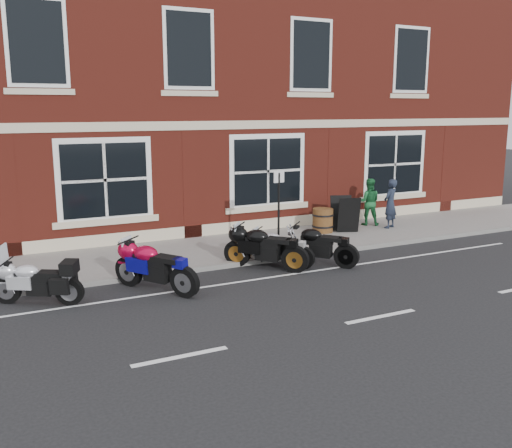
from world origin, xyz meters
The scene contains 14 objects.
ground centered at (0.00, 0.00, 0.00)m, with size 80.00×80.00×0.00m, color black.
sidewalk centered at (0.00, 3.00, 0.06)m, with size 30.00×3.00×0.12m, color slate.
kerb centered at (0.00, 1.42, 0.06)m, with size 30.00×0.16×0.12m, color slate.
pub_building centered at (0.00, 10.50, 6.00)m, with size 24.00×12.00×12.00m, color maroon.
moto_touring_silver centered at (-5.77, 0.69, 0.50)m, with size 1.68×1.06×1.24m.
moto_sport_red centered at (-3.37, 0.43, 0.58)m, with size 1.33×1.96×1.01m.
moto_sport_black centered at (-0.47, 0.91, 0.57)m, with size 1.54×1.76×0.99m.
moto_sport_silver centered at (-0.02, 1.03, 0.48)m, with size 1.24×1.54×0.84m.
moto_naked_black centered at (0.92, 0.66, 0.53)m, with size 1.35×1.72×0.93m.
pedestrian_left centered at (5.12, 2.99, 0.91)m, with size 0.57×0.38×1.57m, color #1B2232.
pedestrian_right centered at (4.79, 3.67, 0.89)m, with size 0.75×0.58×1.54m, color #1C6231.
a_board_sign centered at (3.48, 3.13, 0.68)m, with size 0.67×0.45×1.11m, color black, non-canonical shape.
barrel_planter centered at (2.86, 3.42, 0.49)m, with size 0.66×0.66×0.74m.
parking_sign centered at (0.36, 1.71, 1.39)m, with size 0.31×0.06×2.19m.
Camera 1 is at (-6.70, -11.12, 3.89)m, focal length 40.00 mm.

